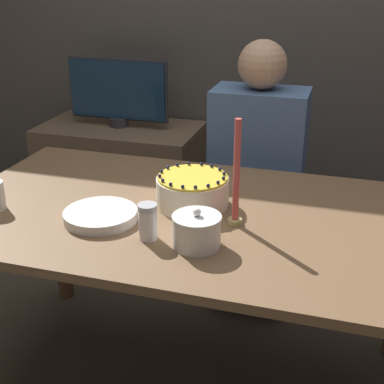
# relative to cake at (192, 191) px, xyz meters

# --- Properties ---
(ground_plane) EXTENTS (12.00, 12.00, 0.00)m
(ground_plane) POSITION_rel_cake_xyz_m (0.00, -0.05, -0.79)
(ground_plane) COLOR #4C4238
(wall_behind) EXTENTS (8.00, 0.05, 2.60)m
(wall_behind) POSITION_rel_cake_xyz_m (0.00, 1.35, 0.51)
(wall_behind) COLOR #4C4742
(wall_behind) RESTS_ON ground_plane
(dining_table) EXTENTS (1.61, 0.92, 0.74)m
(dining_table) POSITION_rel_cake_xyz_m (0.00, -0.05, -0.16)
(dining_table) COLOR brown
(dining_table) RESTS_ON ground_plane
(cake) EXTENTS (0.24, 0.24, 0.12)m
(cake) POSITION_rel_cake_xyz_m (0.00, 0.00, 0.00)
(cake) COLOR #EFE5CC
(cake) RESTS_ON dining_table
(sugar_bowl) EXTENTS (0.14, 0.14, 0.12)m
(sugar_bowl) POSITION_rel_cake_xyz_m (0.09, -0.27, -0.00)
(sugar_bowl) COLOR white
(sugar_bowl) RESTS_ON dining_table
(sugar_shaker) EXTENTS (0.06, 0.06, 0.11)m
(sugar_shaker) POSITION_rel_cake_xyz_m (-0.06, -0.27, 0.00)
(sugar_shaker) COLOR white
(sugar_shaker) RESTS_ON dining_table
(plate_stack) EXTENTS (0.24, 0.24, 0.03)m
(plate_stack) POSITION_rel_cake_xyz_m (-0.25, -0.19, -0.04)
(plate_stack) COLOR white
(plate_stack) RESTS_ON dining_table
(candle) EXTENTS (0.04, 0.04, 0.34)m
(candle) POSITION_rel_cake_xyz_m (0.17, -0.10, 0.09)
(candle) COLOR tan
(candle) RESTS_ON dining_table
(person_man_blue_shirt) EXTENTS (0.40, 0.34, 1.21)m
(person_man_blue_shirt) POSITION_rel_cake_xyz_m (0.12, 0.61, -0.26)
(person_man_blue_shirt) COLOR #595960
(person_man_blue_shirt) RESTS_ON ground_plane
(side_cabinet) EXTENTS (0.89, 0.49, 0.65)m
(side_cabinet) POSITION_rel_cake_xyz_m (-0.74, 1.06, -0.46)
(side_cabinet) COLOR brown
(side_cabinet) RESTS_ON ground_plane
(tv_monitor) EXTENTS (0.57, 0.10, 0.37)m
(tv_monitor) POSITION_rel_cake_xyz_m (-0.74, 1.07, 0.06)
(tv_monitor) COLOR #2D2D33
(tv_monitor) RESTS_ON side_cabinet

